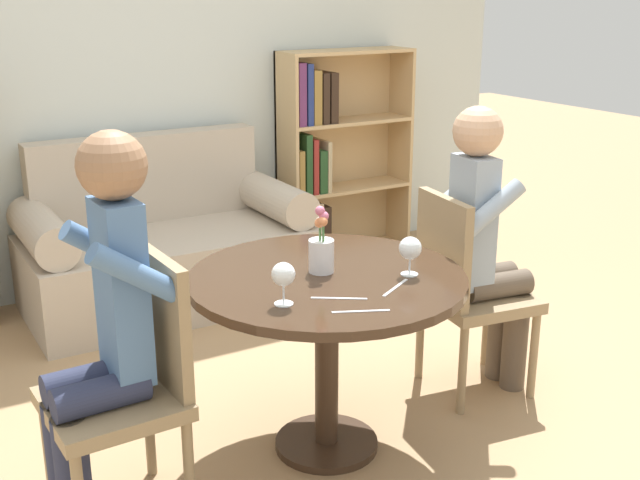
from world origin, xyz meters
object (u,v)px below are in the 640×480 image
(couch, at_px, (165,249))
(person_left, at_px, (102,324))
(chair_right, at_px, (465,286))
(flower_vase, at_px, (320,249))
(bookshelf_right, at_px, (327,156))
(person_right, at_px, (486,244))
(chair_left, at_px, (133,379))
(wine_glass_right, at_px, (410,249))
(wine_glass_left, at_px, (283,276))

(couch, relative_size, person_left, 1.17)
(chair_right, height_order, flower_vase, flower_vase)
(flower_vase, bearing_deg, bookshelf_right, 58.48)
(person_right, bearing_deg, chair_right, 84.65)
(person_right, bearing_deg, flower_vase, 100.57)
(couch, height_order, person_right, person_right)
(chair_left, xyz_separation_m, wine_glass_right, (1.01, -0.14, 0.32))
(bookshelf_right, distance_m, person_right, 1.99)
(person_left, relative_size, wine_glass_right, 9.12)
(wine_glass_left, bearing_deg, flower_vase, 38.38)
(chair_left, height_order, flower_vase, flower_vase)
(couch, height_order, person_left, person_left)
(person_left, distance_m, wine_glass_right, 1.10)
(bookshelf_right, relative_size, chair_right, 1.49)
(chair_left, relative_size, wine_glass_right, 6.24)
(person_left, xyz_separation_m, wine_glass_left, (0.56, -0.15, 0.10))
(bookshelf_right, xyz_separation_m, person_right, (-0.38, -1.95, 0.01))
(bookshelf_right, relative_size, chair_left, 1.49)
(chair_right, bearing_deg, wine_glass_left, 112.67)
(chair_right, bearing_deg, person_left, 102.06)
(couch, distance_m, wine_glass_left, 2.02)
(bookshelf_right, bearing_deg, chair_left, -133.87)
(wine_glass_left, bearing_deg, couch, 82.09)
(couch, bearing_deg, bookshelf_right, 12.43)
(bookshelf_right, distance_m, flower_vase, 2.34)
(chair_right, distance_m, wine_glass_left, 1.10)
(person_left, relative_size, flower_vase, 5.16)
(chair_right, distance_m, wine_glass_right, 0.63)
(chair_left, distance_m, wine_glass_left, 0.60)
(person_right, relative_size, wine_glass_left, 8.66)
(chair_right, xyz_separation_m, person_left, (-1.58, -0.12, 0.22))
(bookshelf_right, distance_m, wine_glass_right, 2.39)
(couch, relative_size, bookshelf_right, 1.15)
(person_left, bearing_deg, chair_right, 91.98)
(person_right, bearing_deg, wine_glass_right, 119.58)
(person_left, bearing_deg, chair_left, 91.58)
(wine_glass_right, distance_m, flower_vase, 0.33)
(chair_left, relative_size, flower_vase, 3.53)
(bookshelf_right, relative_size, flower_vase, 5.26)
(wine_glass_left, bearing_deg, person_left, 164.77)
(bookshelf_right, xyz_separation_m, chair_left, (-1.96, -2.04, -0.17))
(person_left, height_order, wine_glass_left, person_left)
(couch, height_order, wine_glass_right, couch)
(bookshelf_right, xyz_separation_m, chair_right, (-0.47, -1.93, -0.17))
(chair_left, distance_m, flower_vase, 0.80)
(chair_left, bearing_deg, couch, 154.98)
(person_left, bearing_deg, couch, 152.80)
(wine_glass_right, bearing_deg, person_right, 21.69)
(chair_left, xyz_separation_m, person_right, (1.58, 0.09, 0.18))
(flower_vase, bearing_deg, wine_glass_right, -35.35)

